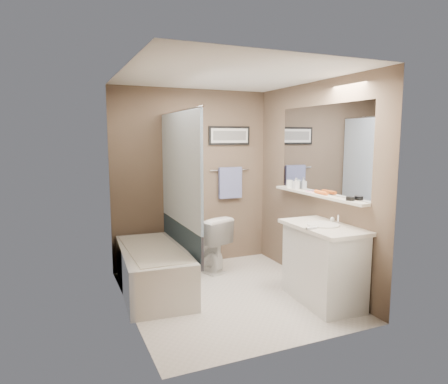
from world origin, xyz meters
name	(u,v)px	position (x,y,z in m)	size (l,w,h in m)	color
ground	(229,295)	(0.00, 0.00, 0.00)	(2.50, 2.50, 0.00)	silver
ceiling	(230,77)	(0.00, 0.00, 2.38)	(2.20, 2.50, 0.04)	white
wall_back	(193,178)	(0.00, 1.23, 1.20)	(2.20, 0.04, 2.40)	brown
wall_front	(292,207)	(0.00, -1.23, 1.20)	(2.20, 0.04, 2.40)	brown
wall_left	(129,195)	(-1.08, 0.00, 1.20)	(0.04, 2.50, 2.40)	brown
wall_right	(312,185)	(1.08, 0.00, 1.20)	(0.04, 2.50, 2.40)	brown
tile_surround	(120,207)	(-1.09, 0.50, 1.00)	(0.02, 1.55, 2.00)	beige
curtain_rod	(179,111)	(-0.40, 0.50, 2.05)	(0.02, 0.02, 1.55)	silver
curtain_upper	(180,169)	(-0.40, 0.50, 1.40)	(0.03, 1.45, 1.28)	white
curtain_lower	(181,238)	(-0.40, 0.50, 0.58)	(0.03, 1.45, 0.36)	#223440
mirror	(322,149)	(1.09, -0.15, 1.62)	(0.02, 1.60, 1.00)	silver
shelf	(316,195)	(1.04, -0.15, 1.10)	(0.12, 1.60, 0.03)	silver
towel_bar	(230,170)	(0.55, 1.22, 1.30)	(0.02, 0.02, 0.60)	silver
towel	(230,183)	(0.55, 1.20, 1.12)	(0.34, 0.05, 0.44)	#98A4DE
art_frame	(229,136)	(0.55, 1.23, 1.78)	(0.62, 0.03, 0.26)	black
art_mat	(230,136)	(0.55, 1.22, 1.78)	(0.56, 0.00, 0.20)	white
art_image	(230,136)	(0.55, 1.22, 1.78)	(0.50, 0.00, 0.13)	#595959
door	(347,226)	(0.55, -1.24, 1.00)	(0.80, 0.02, 2.00)	silver
door_handle	(311,228)	(0.22, -1.19, 1.00)	(0.02, 0.02, 0.10)	silver
bathtub	(153,270)	(-0.75, 0.46, 0.25)	(0.70, 1.50, 0.50)	silver
tub_rim	(153,249)	(-0.75, 0.46, 0.50)	(0.56, 1.36, 0.02)	beige
toilet	(204,243)	(0.04, 0.92, 0.37)	(0.41, 0.72, 0.74)	white
vanity	(323,265)	(0.85, -0.56, 0.40)	(0.50, 0.90, 0.80)	silver
countertop	(324,227)	(0.84, -0.56, 0.82)	(0.54, 0.96, 0.04)	silver
sink_basin	(323,225)	(0.83, -0.56, 0.85)	(0.34, 0.34, 0.01)	white
faucet_spout	(338,219)	(1.03, -0.56, 0.89)	(0.02, 0.02, 0.10)	silver
faucet_knob	(332,219)	(1.03, -0.46, 0.87)	(0.05, 0.05, 0.05)	white
candle_bowl_near	(350,199)	(1.04, -0.72, 1.14)	(0.09, 0.09, 0.04)	black
hair_brush_front	(321,192)	(1.04, -0.24, 1.14)	(0.04, 0.04, 0.22)	orange
pink_comb	(309,192)	(1.04, -0.01, 1.12)	(0.03, 0.16, 0.01)	#F696C2
glass_jar	(290,184)	(1.04, 0.42, 1.17)	(0.08, 0.08, 0.10)	white
soap_bottle	(296,183)	(1.04, 0.28, 1.19)	(0.06, 0.07, 0.14)	#999999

